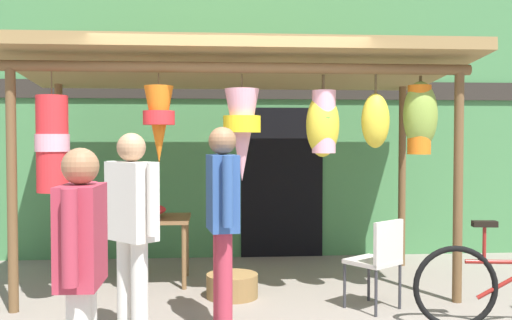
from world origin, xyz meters
name	(u,v)px	position (x,y,z in m)	size (l,w,h in m)	color
ground_plane	(232,318)	(0.00, 0.00, 0.00)	(30.00, 30.00, 0.00)	gray
shop_facade	(225,123)	(0.01, 2.76, 1.80)	(10.08, 0.29, 3.60)	#47844C
market_stall_canopy	(243,86)	(0.15, 0.95, 2.13)	(4.67, 2.14, 2.52)	brown
display_table	(131,224)	(-1.06, 1.33, 0.65)	(1.28, 0.72, 0.73)	brown
flower_heap_on_table	(129,210)	(-1.07, 1.27, 0.81)	(0.83, 0.58, 0.17)	red
folding_chair	(379,256)	(1.36, 0.14, 0.50)	(0.56, 0.56, 0.84)	beige
wicker_basket_by_table	(232,286)	(0.02, 0.68, 0.12)	(0.52, 0.52, 0.23)	olive
vendor_in_orange	(81,261)	(-0.91, -1.74, 0.89)	(0.22, 0.59, 1.53)	silver
customer_foreground	(223,210)	(-0.09, -0.31, 0.99)	(0.27, 0.59, 1.68)	#B23347
shopper_by_bananas	(132,220)	(-0.79, -0.56, 0.96)	(0.44, 0.45, 1.63)	silver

